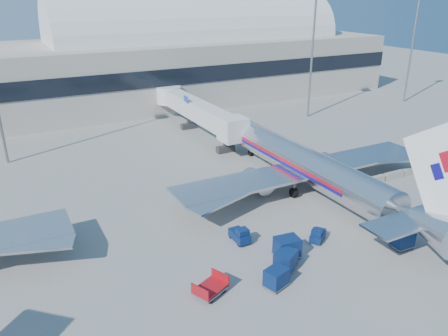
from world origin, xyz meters
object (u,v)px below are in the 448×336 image
airliner_main (309,166)px  cart_train_c (276,277)px  jetbridge_near (194,108)px  cart_train_a (287,247)px  mast_east (314,32)px  barrier_mid (394,175)px  barrier_near (374,180)px  tug_left (240,235)px  cart_solo_near (403,239)px  tug_lead (318,235)px  barrier_far (413,170)px  tug_right (387,202)px  cart_solo_far (429,218)px  mast_far_east (415,27)px  cart_open_red (210,289)px  cart_train_b (286,261)px

airliner_main → cart_train_c: bearing=-135.1°
jetbridge_near → cart_train_a: 37.60m
airliner_main → mast_east: (20.00, 25.49, 11.87)m
barrier_mid → barrier_near: bearing=180.0°
barrier_mid → tug_left: size_ratio=1.29×
cart_solo_near → tug_lead: bearing=147.7°
barrier_far → cart_train_a: size_ratio=1.30×
tug_right → cart_solo_far: bearing=-55.7°
tug_left → cart_solo_near: cart_solo_near is taller
jetbridge_near → tug_left: bearing=-107.2°
cart_train_a → mast_far_east: bearing=39.9°
cart_open_red → mast_east: bearing=20.5°
barrier_far → cart_train_c: (-27.91, -10.78, 0.40)m
mast_far_east → cart_train_b: mast_far_east is taller
mast_east → tug_right: (-15.69, -33.34, -14.05)m
cart_train_c → cart_open_red: cart_train_c is taller
cart_train_a → cart_train_c: cart_train_a is taller
airliner_main → jetbridge_near: 26.43m
barrier_near → cart_open_red: bearing=-160.6°
cart_train_c → mast_east: bearing=32.2°
mast_far_east → cart_train_a: size_ratio=9.82×
cart_open_red → cart_train_c: bearing=-41.8°
barrier_far → tug_right: bearing=-152.5°
airliner_main → mast_east: 34.51m
cart_solo_far → cart_train_b: bearing=-156.0°
jetbridge_near → cart_train_a: (-7.83, -36.66, -2.93)m
cart_train_b → cart_train_c: bearing=-172.9°
barrier_near → barrier_far: same height
cart_solo_near → cart_solo_far: bearing=20.8°
cart_solo_far → cart_train_c: bearing=-151.4°
barrier_near → cart_solo_near: size_ratio=1.55×
mast_east → cart_solo_far: (-14.80, -37.75, -13.99)m
barrier_mid → tug_lead: bearing=-158.3°
cart_train_b → jetbridge_near: bearing=46.3°
barrier_near → cart_solo_near: (-8.28, -11.37, 0.41)m
cart_solo_near → tug_right: bearing=57.0°
barrier_far → cart_solo_near: bearing=-142.6°
barrier_near → cart_train_c: size_ratio=1.41×
jetbridge_near → cart_solo_far: size_ratio=13.10×
cart_train_b → cart_train_c: (-1.87, -1.44, -0.07)m
barrier_far → tug_lead: tug_lead is taller
mast_east → tug_lead: bearing=-126.8°
airliner_main → tug_left: 14.18m
barrier_far → tug_left: (-27.11, -3.79, 0.24)m
tug_left → cart_solo_near: 14.39m
barrier_near → tug_right: tug_right is taller
barrier_far → barrier_mid: bearing=180.0°
tug_right → cart_train_c: (-17.62, -5.44, 0.11)m
barrier_near → tug_lead: size_ratio=1.31×
mast_far_east → cart_train_c: size_ratio=10.59×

